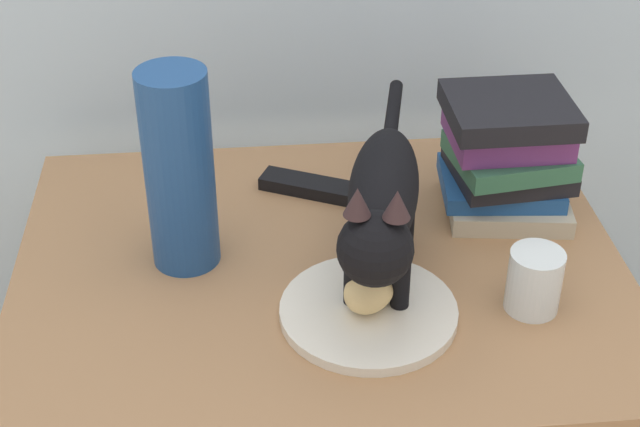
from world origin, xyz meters
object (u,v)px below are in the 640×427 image
at_px(green_vase, 179,171).
at_px(tv_remote, 312,186).
at_px(plate, 368,312).
at_px(side_table, 320,298).
at_px(bread_roll, 369,290).
at_px(candle_jar, 534,284).
at_px(cat, 382,202).
at_px(book_stack, 507,155).

relative_size(green_vase, tv_remote, 1.89).
bearing_deg(plate, green_vase, 147.57).
height_order(side_table, bread_roll, bread_roll).
xyz_separation_m(bread_roll, candle_jar, (0.21, -0.01, -0.00)).
bearing_deg(candle_jar, side_table, 154.75).
relative_size(candle_jar, tv_remote, 0.57).
height_order(bread_roll, cat, cat).
xyz_separation_m(side_table, bread_roll, (0.05, -0.12, 0.10)).
bearing_deg(candle_jar, bread_roll, 178.53).
distance_m(bread_roll, tv_remote, 0.30).
bearing_deg(cat, plate, -109.85).
distance_m(book_stack, green_vase, 0.48).
bearing_deg(cat, tv_remote, 105.76).
xyz_separation_m(plate, bread_roll, (0.00, 0.00, 0.03)).
distance_m(side_table, plate, 0.15).
relative_size(side_table, tv_remote, 5.59).
xyz_separation_m(side_table, cat, (0.07, -0.06, 0.20)).
bearing_deg(book_stack, plate, -135.09).
relative_size(side_table, candle_jar, 9.87).
bearing_deg(bread_roll, candle_jar, -1.47).
bearing_deg(cat, side_table, 140.41).
bearing_deg(cat, green_vase, 161.35).
bearing_deg(green_vase, tv_remote, 39.77).
bearing_deg(side_table, green_vase, 171.90).
height_order(bread_roll, candle_jar, candle_jar).
bearing_deg(green_vase, side_table, -8.10).
distance_m(book_stack, candle_jar, 0.24).
relative_size(book_stack, tv_remote, 1.32).
bearing_deg(side_table, bread_roll, -66.58).
height_order(book_stack, tv_remote, book_stack).
relative_size(side_table, bread_roll, 10.48).
relative_size(bread_roll, candle_jar, 0.94).
relative_size(plate, book_stack, 1.15).
relative_size(cat, book_stack, 2.38).
relative_size(bread_roll, green_vase, 0.28).
bearing_deg(bread_roll, plate, -100.40).
distance_m(side_table, tv_remote, 0.20).
bearing_deg(book_stack, bread_roll, -135.49).
bearing_deg(green_vase, plate, -32.43).
relative_size(book_stack, green_vase, 0.70).
bearing_deg(book_stack, side_table, -158.85).
distance_m(side_table, green_vase, 0.28).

